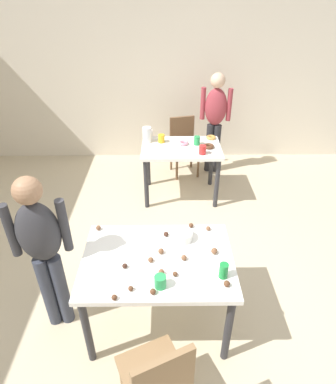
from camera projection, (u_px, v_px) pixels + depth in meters
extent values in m
plane|color=beige|center=(166.00, 302.00, 3.11)|extent=(6.40, 6.40, 0.00)
cube|color=beige|center=(165.00, 79.00, 5.10)|extent=(6.40, 0.10, 2.60)
cube|color=white|center=(158.00, 260.00, 2.56)|extent=(1.19, 0.83, 0.04)
cylinder|color=#2D2D33|center=(87.00, 331.00, 2.46)|extent=(0.06, 0.06, 0.71)
cylinder|color=#2D2D33|center=(228.00, 330.00, 2.47)|extent=(0.06, 0.06, 0.71)
cylinder|color=#2D2D33|center=(102.00, 263.00, 3.06)|extent=(0.06, 0.06, 0.71)
cylinder|color=#2D2D33|center=(216.00, 262.00, 3.07)|extent=(0.06, 0.06, 0.71)
cube|color=white|center=(181.00, 148.00, 4.30)|extent=(1.04, 0.70, 0.04)
cylinder|color=#2D2D33|center=(146.00, 184.00, 4.25)|extent=(0.06, 0.06, 0.71)
cylinder|color=#2D2D33|center=(217.00, 184.00, 4.26)|extent=(0.06, 0.06, 0.71)
cylinder|color=#2D2D33|center=(148.00, 163.00, 4.74)|extent=(0.06, 0.06, 0.71)
cylinder|color=#2D2D33|center=(211.00, 163.00, 4.75)|extent=(0.06, 0.06, 0.71)
cube|color=olive|center=(153.00, 373.00, 2.12)|extent=(0.53, 0.53, 0.04)
cube|color=olive|center=(164.00, 380.00, 1.86)|extent=(0.36, 0.19, 0.42)
cylinder|color=olive|center=(122.00, 378.00, 2.32)|extent=(0.04, 0.04, 0.41)
cylinder|color=olive|center=(166.00, 359.00, 2.44)|extent=(0.04, 0.04, 0.41)
cube|color=brown|center=(185.00, 148.00, 4.99)|extent=(0.48, 0.48, 0.04)
cube|color=brown|center=(182.00, 130.00, 5.01)|extent=(0.38, 0.13, 0.42)
cylinder|color=brown|center=(198.00, 165.00, 5.01)|extent=(0.04, 0.04, 0.41)
cylinder|color=brown|center=(177.00, 168.00, 4.94)|extent=(0.04, 0.04, 0.41)
cylinder|color=brown|center=(191.00, 156.00, 5.28)|extent=(0.04, 0.04, 0.41)
cylinder|color=brown|center=(171.00, 158.00, 5.21)|extent=(0.04, 0.04, 0.41)
cylinder|color=#383D4C|center=(48.00, 292.00, 2.75)|extent=(0.11, 0.11, 0.75)
cylinder|color=#383D4C|center=(62.00, 290.00, 2.76)|extent=(0.11, 0.11, 0.75)
ellipsoid|color=#333338|center=(39.00, 232.00, 2.41)|extent=(0.35, 0.25, 0.53)
sphere|color=#997051|center=(27.00, 190.00, 2.21)|extent=(0.20, 0.20, 0.20)
cylinder|color=#333338|center=(10.00, 231.00, 2.36)|extent=(0.08, 0.08, 0.45)
cylinder|color=#333338|center=(64.00, 226.00, 2.41)|extent=(0.08, 0.08, 0.45)
cylinder|color=#28282D|center=(216.00, 149.00, 5.09)|extent=(0.11, 0.11, 0.77)
cylinder|color=#28282D|center=(209.00, 148.00, 5.10)|extent=(0.11, 0.11, 0.77)
ellipsoid|color=#9E3842|center=(216.00, 107.00, 4.74)|extent=(0.35, 0.25, 0.55)
sphere|color=beige|center=(218.00, 80.00, 4.53)|extent=(0.21, 0.21, 0.21)
cylinder|color=#9E3842|center=(229.00, 105.00, 4.69)|extent=(0.08, 0.08, 0.46)
cylinder|color=#9E3842|center=(203.00, 104.00, 4.74)|extent=(0.08, 0.08, 0.46)
cylinder|color=white|center=(182.00, 235.00, 2.73)|extent=(0.18, 0.18, 0.08)
cylinder|color=#198438|center=(224.00, 271.00, 2.36)|extent=(0.07, 0.07, 0.12)
cube|color=silver|center=(141.00, 253.00, 2.60)|extent=(0.17, 0.02, 0.01)
cylinder|color=green|center=(160.00, 282.00, 2.29)|extent=(0.08, 0.08, 0.10)
sphere|color=brown|center=(191.00, 225.00, 2.87)|extent=(0.04, 0.04, 0.04)
sphere|color=brown|center=(214.00, 251.00, 2.59)|extent=(0.05, 0.05, 0.05)
sphere|color=brown|center=(151.00, 260.00, 2.51)|extent=(0.04, 0.04, 0.04)
sphere|color=brown|center=(161.00, 272.00, 2.40)|extent=(0.04, 0.04, 0.04)
sphere|color=brown|center=(131.00, 288.00, 2.28)|extent=(0.04, 0.04, 0.04)
sphere|color=brown|center=(208.00, 228.00, 2.83)|extent=(0.04, 0.04, 0.04)
sphere|color=brown|center=(184.00, 258.00, 2.53)|extent=(0.04, 0.04, 0.04)
sphere|color=brown|center=(98.00, 228.00, 2.84)|extent=(0.04, 0.04, 0.04)
sphere|color=#3D2319|center=(125.00, 266.00, 2.46)|extent=(0.04, 0.04, 0.04)
sphere|color=brown|center=(153.00, 292.00, 2.25)|extent=(0.04, 0.04, 0.04)
sphere|color=#3D2319|center=(166.00, 234.00, 2.77)|extent=(0.04, 0.04, 0.04)
sphere|color=brown|center=(161.00, 251.00, 2.59)|extent=(0.05, 0.05, 0.05)
sphere|color=brown|center=(114.00, 297.00, 2.21)|extent=(0.04, 0.04, 0.04)
sphere|color=brown|center=(227.00, 284.00, 2.31)|extent=(0.05, 0.05, 0.05)
sphere|color=brown|center=(175.00, 274.00, 2.39)|extent=(0.04, 0.04, 0.04)
cylinder|color=white|center=(147.00, 135.00, 4.37)|extent=(0.12, 0.12, 0.20)
cylinder|color=white|center=(150.00, 134.00, 4.50)|extent=(0.08, 0.08, 0.11)
cylinder|color=yellow|center=(161.00, 138.00, 4.38)|extent=(0.09, 0.09, 0.11)
cylinder|color=green|center=(197.00, 141.00, 4.31)|extent=(0.08, 0.08, 0.12)
cylinder|color=red|center=(203.00, 150.00, 4.08)|extent=(0.09, 0.09, 0.11)
torus|color=pink|center=(184.00, 143.00, 4.34)|extent=(0.13, 0.13, 0.04)
torus|color=gold|center=(211.00, 137.00, 4.50)|extent=(0.13, 0.13, 0.04)
torus|color=brown|center=(209.00, 146.00, 4.25)|extent=(0.14, 0.14, 0.04)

